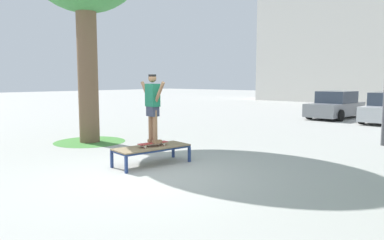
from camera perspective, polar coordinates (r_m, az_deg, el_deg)
ground_plane at (r=8.07m, az=-6.59°, el=-8.81°), size 120.00×120.00×0.00m
skate_box at (r=9.05m, az=-6.38°, el=-4.47°), size 1.03×1.99×0.46m
skateboard at (r=9.05m, az=-6.17°, el=-3.68°), size 0.32×0.82×0.09m
skater at (r=8.93m, az=-6.24°, el=2.63°), size 1.00×0.33×1.69m
grass_patch_near_left at (r=12.85m, az=-15.85°, el=-3.32°), size 2.39×2.39×0.01m
car_grey at (r=21.53m, az=21.76°, el=2.10°), size 2.10×4.29×1.50m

